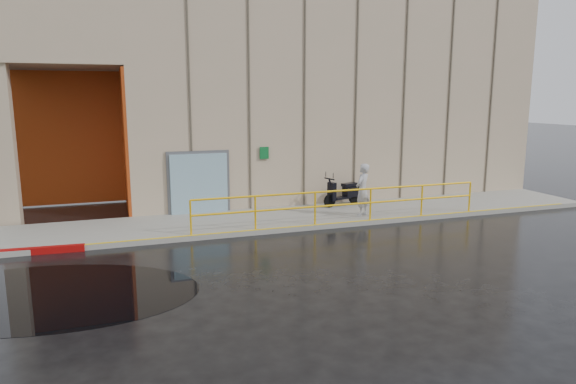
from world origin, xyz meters
name	(u,v)px	position (x,y,z in m)	size (l,w,h in m)	color
ground	(233,273)	(0.00, 0.00, 0.00)	(120.00, 120.00, 0.00)	black
sidewalk	(319,215)	(4.00, 4.50, 0.07)	(20.00, 3.00, 0.15)	gray
building	(288,93)	(5.10, 10.98, 4.21)	(20.00, 10.17, 8.00)	tan
guardrail	(343,205)	(4.25, 3.15, 0.68)	(9.56, 0.06, 1.03)	yellow
person	(362,190)	(5.20, 3.72, 1.02)	(0.63, 0.41, 1.73)	#A8A8AD
scooter	(343,186)	(5.29, 5.42, 0.87)	(1.67, 0.94, 1.26)	black
red_curb	(35,251)	(-4.53, 3.08, 0.09)	(2.40, 0.18, 0.18)	#950807
puddle	(45,295)	(-3.98, -0.05, 0.00)	(6.30, 3.88, 0.01)	black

